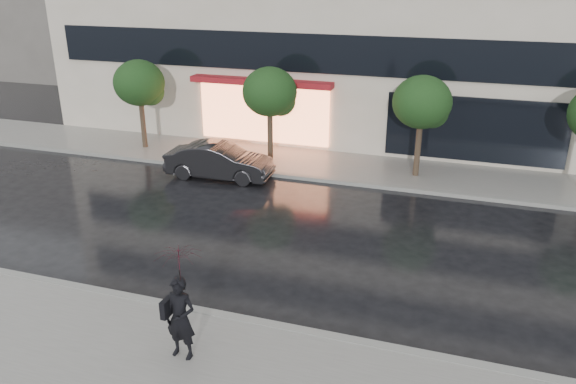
% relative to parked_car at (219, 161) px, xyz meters
% --- Properties ---
extents(ground, '(120.00, 120.00, 0.00)m').
position_rel_parked_car_xyz_m(ground, '(4.26, -7.66, -0.68)').
color(ground, black).
rests_on(ground, ground).
extents(sidewalk_near, '(60.00, 4.50, 0.12)m').
position_rel_parked_car_xyz_m(sidewalk_near, '(4.26, -10.91, -0.62)').
color(sidewalk_near, slate).
rests_on(sidewalk_near, ground).
extents(sidewalk_far, '(60.00, 3.50, 0.12)m').
position_rel_parked_car_xyz_m(sidewalk_far, '(4.26, 2.59, -0.62)').
color(sidewalk_far, slate).
rests_on(sidewalk_far, ground).
extents(curb_near, '(60.00, 0.25, 0.14)m').
position_rel_parked_car_xyz_m(curb_near, '(4.26, -8.66, -0.61)').
color(curb_near, gray).
rests_on(curb_near, ground).
extents(curb_far, '(60.00, 0.25, 0.14)m').
position_rel_parked_car_xyz_m(curb_far, '(4.26, 0.84, -0.61)').
color(curb_far, gray).
rests_on(curb_far, ground).
extents(tree_far_west, '(2.20, 2.20, 3.99)m').
position_rel_parked_car_xyz_m(tree_far_west, '(-4.68, 2.37, 2.24)').
color(tree_far_west, '#33261C').
rests_on(tree_far_west, ground).
extents(tree_mid_west, '(2.20, 2.20, 3.99)m').
position_rel_parked_car_xyz_m(tree_mid_west, '(1.32, 2.37, 2.24)').
color(tree_mid_west, '#33261C').
rests_on(tree_mid_west, ground).
extents(tree_mid_east, '(2.20, 2.20, 3.99)m').
position_rel_parked_car_xyz_m(tree_mid_east, '(7.32, 2.37, 2.24)').
color(tree_mid_east, '#33261C').
rests_on(tree_mid_east, ground).
extents(parked_car, '(4.20, 1.64, 1.36)m').
position_rel_parked_car_xyz_m(parked_car, '(0.00, 0.00, 0.00)').
color(parked_car, black).
rests_on(parked_car, ground).
extents(pedestrian_with_umbrella, '(0.99, 1.01, 2.51)m').
position_rel_parked_car_xyz_m(pedestrian_with_umbrella, '(3.89, -10.27, 1.04)').
color(pedestrian_with_umbrella, black).
rests_on(pedestrian_with_umbrella, sidewalk_near).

